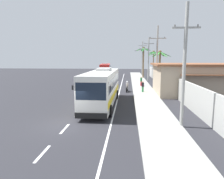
# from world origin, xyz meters

# --- Properties ---
(ground_plane) EXTENTS (160.00, 160.00, 0.00)m
(ground_plane) POSITION_xyz_m (0.00, 0.00, 0.00)
(ground_plane) COLOR #28282D
(sidewalk_kerb) EXTENTS (3.20, 90.00, 0.14)m
(sidewalk_kerb) POSITION_xyz_m (6.80, 10.00, 0.07)
(sidewalk_kerb) COLOR #999993
(sidewalk_kerb) RESTS_ON ground
(lane_markings) EXTENTS (3.35, 71.24, 0.01)m
(lane_markings) POSITION_xyz_m (1.98, 14.86, 0.00)
(lane_markings) COLOR white
(lane_markings) RESTS_ON ground
(boundary_wall) EXTENTS (0.24, 60.00, 2.55)m
(boundary_wall) POSITION_xyz_m (10.60, 14.00, 1.27)
(boundary_wall) COLOR #B2B2AD
(boundary_wall) RESTS_ON ground
(coach_bus_foreground) EXTENTS (3.12, 12.41, 3.88)m
(coach_bus_foreground) POSITION_xyz_m (1.76, 6.81, 2.02)
(coach_bus_foreground) COLOR silver
(coach_bus_foreground) RESTS_ON ground
(coach_bus_far_lane) EXTENTS (3.57, 12.02, 3.59)m
(coach_bus_far_lane) POSITION_xyz_m (-1.82, 41.70, 1.87)
(coach_bus_far_lane) COLOR red
(coach_bus_far_lane) RESTS_ON ground
(motorcycle_beside_bus) EXTENTS (0.56, 1.96, 1.58)m
(motorcycle_beside_bus) POSITION_xyz_m (4.32, 15.91, 0.64)
(motorcycle_beside_bus) COLOR black
(motorcycle_beside_bus) RESTS_ON ground
(pedestrian_near_kerb) EXTENTS (0.36, 0.36, 1.63)m
(pedestrian_near_kerb) POSITION_xyz_m (6.75, 21.49, 1.00)
(pedestrian_near_kerb) COLOR red
(pedestrian_near_kerb) RESTS_ON sidewalk_kerb
(pedestrian_midwalk) EXTENTS (0.36, 0.36, 1.54)m
(pedestrian_midwalk) POSITION_xyz_m (6.58, 14.95, 0.93)
(pedestrian_midwalk) COLOR #2D7A47
(pedestrian_midwalk) RESTS_ON sidewalk_kerb
(utility_pole_nearest) EXTENTS (1.91, 0.24, 8.70)m
(utility_pole_nearest) POSITION_xyz_m (8.35, 0.30, 4.50)
(utility_pole_nearest) COLOR #9E9E99
(utility_pole_nearest) RESTS_ON ground
(utility_pole_mid) EXTENTS (2.45, 0.24, 9.50)m
(utility_pole_mid) POSITION_xyz_m (8.56, 15.84, 4.94)
(utility_pole_mid) COLOR #9E9E99
(utility_pole_mid) RESTS_ON ground
(utility_pole_far) EXTENTS (3.15, 0.24, 9.42)m
(utility_pole_far) POSITION_xyz_m (8.79, 31.38, 5.00)
(utility_pole_far) COLOR #9E9E99
(utility_pole_far) RESTS_ON ground
(utility_pole_distant) EXTENTS (3.55, 0.24, 9.71)m
(utility_pole_distant) POSITION_xyz_m (8.51, 46.92, 5.19)
(utility_pole_distant) COLOR #9E9E99
(utility_pole_distant) RESTS_ON ground
(palm_nearest) EXTENTS (3.28, 3.39, 6.81)m
(palm_nearest) POSITION_xyz_m (10.81, 38.62, 5.23)
(palm_nearest) COLOR brown
(palm_nearest) RESTS_ON ground
(palm_second) EXTENTS (3.92, 3.48, 6.23)m
(palm_second) POSITION_xyz_m (9.70, 20.73, 4.30)
(palm_second) COLOR brown
(palm_second) RESTS_ON ground
(palm_third) EXTENTS (3.68, 3.51, 7.64)m
(palm_third) POSITION_xyz_m (8.15, 36.79, 5.38)
(palm_third) COLOR brown
(palm_third) RESTS_ON ground
(roadside_building) EXTENTS (16.23, 8.65, 4.22)m
(roadside_building) POSITION_xyz_m (16.04, 14.37, 2.13)
(roadside_building) COLOR tan
(roadside_building) RESTS_ON ground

